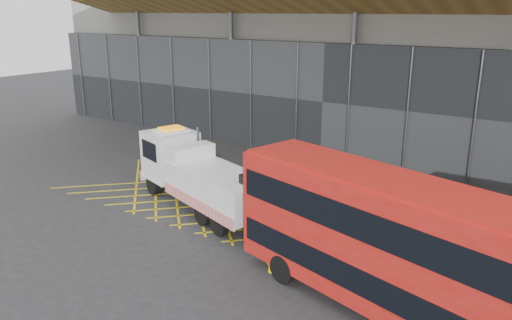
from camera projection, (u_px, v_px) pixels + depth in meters
The scene contains 6 objects.
ground_plane at pixel (197, 199), 27.95m from camera, with size 120.00×120.00×0.00m, color #262628.
road_markings at pixel (219, 205), 27.10m from camera, with size 19.96×7.16×0.01m.
construction_building at pixel (365, 25), 38.95m from camera, with size 55.00×23.97×18.00m.
recovery_truck at pixel (199, 175), 26.26m from camera, with size 11.14×5.63×3.93m.
bus_towed at pixel (390, 242), 16.64m from camera, with size 12.40×5.86×4.93m.
worker at pixel (273, 249), 20.00m from camera, with size 0.71×0.47×1.95m, color yellow.
Camera 1 is at (17.32, -19.84, 10.18)m, focal length 35.00 mm.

